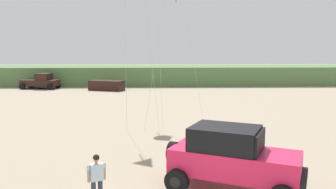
{
  "coord_description": "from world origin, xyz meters",
  "views": [
    {
      "loc": [
        -0.64,
        -8.37,
        4.92
      ],
      "look_at": [
        -0.28,
        3.66,
        3.36
      ],
      "focal_mm": 36.77,
      "sensor_mm": 36.0,
      "label": 1
    }
  ],
  "objects_px": {
    "jeep": "(232,157)",
    "distant_pickup": "(41,81)",
    "distant_sedan": "(107,85)",
    "person_watching": "(97,177)"
  },
  "relations": [
    {
      "from": "distant_pickup",
      "to": "distant_sedan",
      "type": "height_order",
      "value": "distant_pickup"
    },
    {
      "from": "jeep",
      "to": "person_watching",
      "type": "xyz_separation_m",
      "value": [
        -4.56,
        -1.05,
        -0.26
      ]
    },
    {
      "from": "jeep",
      "to": "distant_sedan",
      "type": "height_order",
      "value": "jeep"
    },
    {
      "from": "distant_pickup",
      "to": "distant_sedan",
      "type": "xyz_separation_m",
      "value": [
        8.59,
        -1.95,
        -0.34
      ]
    },
    {
      "from": "person_watching",
      "to": "distant_pickup",
      "type": "height_order",
      "value": "distant_pickup"
    },
    {
      "from": "jeep",
      "to": "distant_pickup",
      "type": "xyz_separation_m",
      "value": [
        -17.49,
        32.52,
        -0.26
      ]
    },
    {
      "from": "jeep",
      "to": "person_watching",
      "type": "distance_m",
      "value": 4.69
    },
    {
      "from": "distant_pickup",
      "to": "distant_sedan",
      "type": "distance_m",
      "value": 8.82
    },
    {
      "from": "person_watching",
      "to": "distant_pickup",
      "type": "relative_size",
      "value": 0.34
    },
    {
      "from": "jeep",
      "to": "distant_sedan",
      "type": "relative_size",
      "value": 1.19
    }
  ]
}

